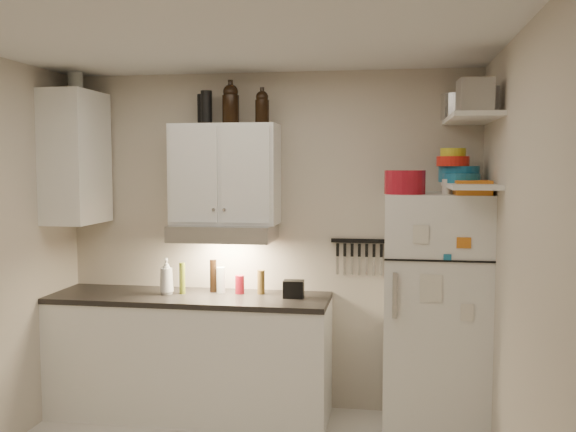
# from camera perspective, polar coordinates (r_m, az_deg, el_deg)

# --- Properties ---
(ceiling) EXTENTS (3.20, 3.00, 0.02)m
(ceiling) POSITION_cam_1_polar(r_m,az_deg,el_deg) (3.57, -6.55, 16.08)
(ceiling) COLOR silver
(ceiling) RESTS_ON ground
(back_wall) EXTENTS (3.20, 0.02, 2.60)m
(back_wall) POSITION_cam_1_polar(r_m,az_deg,el_deg) (5.00, -1.71, -2.26)
(back_wall) COLOR beige
(back_wall) RESTS_ON ground
(right_wall) EXTENTS (0.02, 3.00, 2.60)m
(right_wall) POSITION_cam_1_polar(r_m,az_deg,el_deg) (3.49, 20.21, -5.57)
(right_wall) COLOR beige
(right_wall) RESTS_ON ground
(base_cabinet) EXTENTS (2.10, 0.60, 0.88)m
(base_cabinet) POSITION_cam_1_polar(r_m,az_deg,el_deg) (5.02, -8.69, -12.33)
(base_cabinet) COLOR white
(base_cabinet) RESTS_ON floor
(countertop) EXTENTS (2.10, 0.62, 0.04)m
(countertop) POSITION_cam_1_polar(r_m,az_deg,el_deg) (4.91, -8.76, -7.18)
(countertop) COLOR black
(countertop) RESTS_ON base_cabinet
(upper_cabinet) EXTENTS (0.80, 0.33, 0.75)m
(upper_cabinet) POSITION_cam_1_polar(r_m,az_deg,el_deg) (4.86, -5.59, 3.72)
(upper_cabinet) COLOR white
(upper_cabinet) RESTS_ON back_wall
(side_cabinet) EXTENTS (0.33, 0.55, 1.00)m
(side_cabinet) POSITION_cam_1_polar(r_m,az_deg,el_deg) (5.15, -18.35, 4.95)
(side_cabinet) COLOR white
(side_cabinet) RESTS_ON left_wall
(range_hood) EXTENTS (0.76, 0.46, 0.12)m
(range_hood) POSITION_cam_1_polar(r_m,az_deg,el_deg) (4.83, -5.75, -1.46)
(range_hood) COLOR silver
(range_hood) RESTS_ON back_wall
(fridge) EXTENTS (0.70, 0.68, 1.70)m
(fridge) POSITION_cam_1_polar(r_m,az_deg,el_deg) (4.66, 12.90, -8.52)
(fridge) COLOR white
(fridge) RESTS_ON floor
(shelf_hi) EXTENTS (0.30, 0.95, 0.03)m
(shelf_hi) POSITION_cam_1_polar(r_m,az_deg,el_deg) (4.43, 15.94, 8.33)
(shelf_hi) COLOR white
(shelf_hi) RESTS_ON right_wall
(shelf_lo) EXTENTS (0.30, 0.95, 0.03)m
(shelf_lo) POSITION_cam_1_polar(r_m,az_deg,el_deg) (4.42, 15.82, 2.64)
(shelf_lo) COLOR white
(shelf_lo) RESTS_ON right_wall
(knife_strip) EXTENTS (0.42, 0.02, 0.03)m
(knife_strip) POSITION_cam_1_polar(r_m,az_deg,el_deg) (4.89, 6.32, -2.21)
(knife_strip) COLOR black
(knife_strip) RESTS_ON back_wall
(dutch_oven) EXTENTS (0.36, 0.36, 0.16)m
(dutch_oven) POSITION_cam_1_polar(r_m,az_deg,el_deg) (4.39, 10.34, 2.98)
(dutch_oven) COLOR maroon
(dutch_oven) RESTS_ON fridge
(book_stack) EXTENTS (0.23, 0.28, 0.09)m
(book_stack) POSITION_cam_1_polar(r_m,az_deg,el_deg) (4.37, 16.05, 2.44)
(book_stack) COLOR orange
(book_stack) RESTS_ON fridge
(spice_jar) EXTENTS (0.07, 0.07, 0.10)m
(spice_jar) POSITION_cam_1_polar(r_m,az_deg,el_deg) (4.41, 13.91, 2.55)
(spice_jar) COLOR silver
(spice_jar) RESTS_ON fridge
(stock_pot) EXTENTS (0.33, 0.33, 0.18)m
(stock_pot) POSITION_cam_1_polar(r_m,az_deg,el_deg) (4.78, 14.96, 9.35)
(stock_pot) COLOR silver
(stock_pot) RESTS_ON shelf_hi
(tin_a) EXTENTS (0.18, 0.16, 0.18)m
(tin_a) POSITION_cam_1_polar(r_m,az_deg,el_deg) (4.35, 17.18, 9.75)
(tin_a) COLOR #AAAAAD
(tin_a) RESTS_ON shelf_hi
(tin_b) EXTENTS (0.21, 0.21, 0.20)m
(tin_b) POSITION_cam_1_polar(r_m,az_deg,el_deg) (4.10, 16.28, 10.24)
(tin_b) COLOR #AAAAAD
(tin_b) RESTS_ON shelf_hi
(bowl_teal) EXTENTS (0.28, 0.28, 0.11)m
(bowl_teal) POSITION_cam_1_polar(r_m,az_deg,el_deg) (4.65, 14.94, 3.62)
(bowl_teal) COLOR #1B6C95
(bowl_teal) RESTS_ON shelf_lo
(bowl_orange) EXTENTS (0.22, 0.22, 0.07)m
(bowl_orange) POSITION_cam_1_polar(r_m,az_deg,el_deg) (4.60, 14.45, 4.74)
(bowl_orange) COLOR red
(bowl_orange) RESTS_ON bowl_teal
(bowl_yellow) EXTENTS (0.17, 0.17, 0.06)m
(bowl_yellow) POSITION_cam_1_polar(r_m,az_deg,el_deg) (4.60, 14.47, 5.50)
(bowl_yellow) COLOR yellow
(bowl_yellow) RESTS_ON bowl_orange
(plates) EXTENTS (0.28, 0.28, 0.06)m
(plates) POSITION_cam_1_polar(r_m,az_deg,el_deg) (4.47, 15.15, 3.26)
(plates) COLOR #1B6C95
(plates) RESTS_ON shelf_lo
(growler_a) EXTENTS (0.15, 0.15, 0.29)m
(growler_a) POSITION_cam_1_polar(r_m,az_deg,el_deg) (4.82, -5.12, 9.94)
(growler_a) COLOR black
(growler_a) RESTS_ON upper_cabinet
(growler_b) EXTENTS (0.12, 0.12, 0.24)m
(growler_b) POSITION_cam_1_polar(r_m,az_deg,el_deg) (4.77, -2.32, 9.69)
(growler_b) COLOR black
(growler_b) RESTS_ON upper_cabinet
(thermos_a) EXTENTS (0.10, 0.10, 0.25)m
(thermos_a) POSITION_cam_1_polar(r_m,az_deg,el_deg) (4.88, -7.26, 9.55)
(thermos_a) COLOR black
(thermos_a) RESTS_ON upper_cabinet
(thermos_b) EXTENTS (0.09, 0.09, 0.23)m
(thermos_b) POSITION_cam_1_polar(r_m,az_deg,el_deg) (4.97, -7.60, 9.36)
(thermos_b) COLOR black
(thermos_b) RESTS_ON upper_cabinet
(side_jar) EXTENTS (0.14, 0.14, 0.15)m
(side_jar) POSITION_cam_1_polar(r_m,az_deg,el_deg) (5.25, -18.36, 11.23)
(side_jar) COLOR silver
(side_jar) RESTS_ON side_cabinet
(soap_bottle) EXTENTS (0.14, 0.14, 0.31)m
(soap_bottle) POSITION_cam_1_polar(r_m,az_deg,el_deg) (4.94, -10.75, -5.10)
(soap_bottle) COLOR white
(soap_bottle) RESTS_ON countertop
(pepper_mill) EXTENTS (0.06, 0.06, 0.18)m
(pepper_mill) POSITION_cam_1_polar(r_m,az_deg,el_deg) (4.88, -2.41, -5.89)
(pepper_mill) COLOR brown
(pepper_mill) RESTS_ON countertop
(oil_bottle) EXTENTS (0.06, 0.06, 0.24)m
(oil_bottle) POSITION_cam_1_polar(r_m,az_deg,el_deg) (4.94, -9.38, -5.48)
(oil_bottle) COLOR #5F6C1B
(oil_bottle) RESTS_ON countertop
(vinegar_bottle) EXTENTS (0.06, 0.06, 0.25)m
(vinegar_bottle) POSITION_cam_1_polar(r_m,az_deg,el_deg) (4.97, -6.67, -5.30)
(vinegar_bottle) COLOR black
(vinegar_bottle) RESTS_ON countertop
(clear_bottle) EXTENTS (0.08, 0.08, 0.20)m
(clear_bottle) POSITION_cam_1_polar(r_m,az_deg,el_deg) (4.94, -5.98, -5.68)
(clear_bottle) COLOR silver
(clear_bottle) RESTS_ON countertop
(red_jar) EXTENTS (0.09, 0.09, 0.14)m
(red_jar) POSITION_cam_1_polar(r_m,az_deg,el_deg) (4.90, -4.31, -6.09)
(red_jar) COLOR maroon
(red_jar) RESTS_ON countertop
(caddy) EXTENTS (0.15, 0.11, 0.13)m
(caddy) POSITION_cam_1_polar(r_m,az_deg,el_deg) (4.74, 0.50, -6.51)
(caddy) COLOR black
(caddy) RESTS_ON countertop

